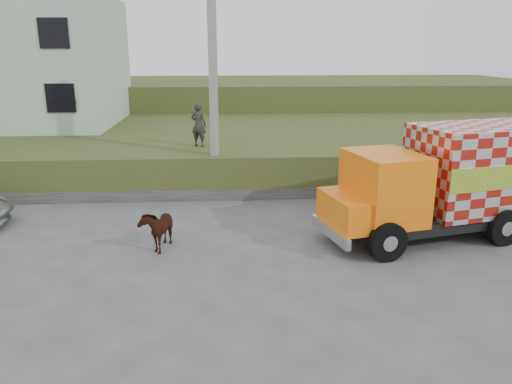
{
  "coord_description": "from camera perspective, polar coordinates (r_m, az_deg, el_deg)",
  "views": [
    {
      "loc": [
        -0.62,
        -12.67,
        5.14
      ],
      "look_at": [
        0.2,
        0.52,
        1.3
      ],
      "focal_mm": 35.0,
      "sensor_mm": 36.0,
      "label": 1
    }
  ],
  "objects": [
    {
      "name": "utility_pole",
      "position": [
        17.31,
        -4.91,
        12.61
      ],
      "size": [
        1.2,
        0.3,
        8.0
      ],
      "color": "gray",
      "rests_on": "ground"
    },
    {
      "name": "retaining_strip",
      "position": [
        17.63,
        -7.89,
        -0.23
      ],
      "size": [
        16.0,
        0.5,
        0.4
      ],
      "primitive_type": "cube",
      "color": "#595651",
      "rests_on": "ground"
    },
    {
      "name": "building",
      "position": [
        27.7,
        -26.31,
        13.26
      ],
      "size": [
        10.0,
        8.0,
        6.0
      ],
      "primitive_type": "cube",
      "color": "#A4C0A5",
      "rests_on": "embankment"
    },
    {
      "name": "cargo_truck",
      "position": [
        14.94,
        22.15,
        1.26
      ],
      "size": [
        7.26,
        3.75,
        3.1
      ],
      "rotation": [
        0.0,
        0.0,
        0.24
      ],
      "color": "black",
      "rests_on": "ground"
    },
    {
      "name": "cow",
      "position": [
        13.45,
        -11.15,
        -3.99
      ],
      "size": [
        0.89,
        1.44,
        1.14
      ],
      "primitive_type": "imported",
      "rotation": [
        0.0,
        0.0,
        -0.22
      ],
      "color": "black",
      "rests_on": "ground"
    },
    {
      "name": "ground",
      "position": [
        13.69,
        -0.69,
        -5.86
      ],
      "size": [
        120.0,
        120.0,
        0.0
      ],
      "primitive_type": "plane",
      "color": "#474749",
      "rests_on": "ground"
    },
    {
      "name": "embankment",
      "position": [
        23.1,
        -1.95,
        5.23
      ],
      "size": [
        40.0,
        12.0,
        1.5
      ],
      "primitive_type": "cube",
      "color": "#2C4F1A",
      "rests_on": "ground"
    },
    {
      "name": "pedestrian",
      "position": [
        19.18,
        -6.58,
        7.66
      ],
      "size": [
        0.71,
        0.6,
        1.65
      ],
      "primitive_type": "imported",
      "rotation": [
        0.0,
        0.0,
        2.73
      ],
      "color": "#2D2A28",
      "rests_on": "embankment"
    },
    {
      "name": "embankment_far",
      "position": [
        34.87,
        -2.55,
        10.19
      ],
      "size": [
        40.0,
        12.0,
        3.0
      ],
      "primitive_type": "cube",
      "color": "#2C4F1A",
      "rests_on": "ground"
    }
  ]
}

